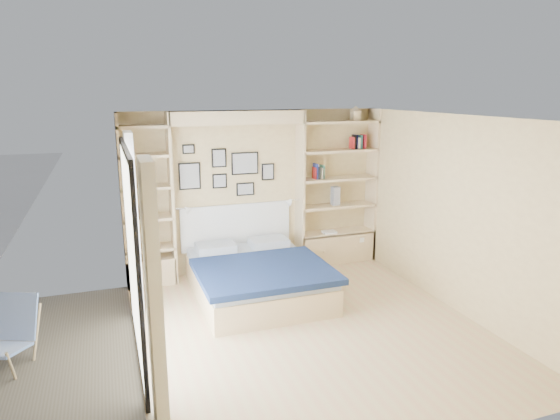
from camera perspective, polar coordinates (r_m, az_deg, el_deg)
name	(u,v)px	position (r m, az deg, el deg)	size (l,w,h in m)	color
ground	(308,327)	(6.20, 3.26, -13.24)	(4.50, 4.50, 0.00)	tan
room_shell	(243,215)	(7.06, -4.27, -0.53)	(4.50, 4.50, 4.50)	#D5BA7C
bed	(256,276)	(6.98, -2.71, -7.57)	(1.74, 2.17, 1.07)	beige
photo_gallery	(226,171)	(7.60, -6.22, 4.50)	(1.48, 0.02, 0.82)	black
reading_lamps	(240,205)	(7.52, -4.60, 0.54)	(1.92, 0.12, 0.15)	silver
shelf_decor	(325,161)	(7.95, 5.14, 5.62)	(3.56, 0.23, 2.03)	#A51E1E
deck_chair	(9,334)	(5.99, -28.53, -12.36)	(0.66, 0.82, 0.72)	tan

